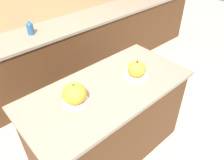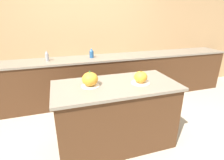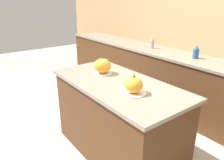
{
  "view_description": "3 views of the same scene",
  "coord_description": "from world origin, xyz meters",
  "px_view_note": "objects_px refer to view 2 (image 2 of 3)",
  "views": [
    {
      "loc": [
        -0.97,
        -1.13,
        2.11
      ],
      "look_at": [
        0.06,
        0.01,
        0.94
      ],
      "focal_mm": 35.0,
      "sensor_mm": 36.0,
      "label": 1
    },
    {
      "loc": [
        -0.65,
        -1.92,
        1.71
      ],
      "look_at": [
        -0.05,
        -0.0,
        0.95
      ],
      "focal_mm": 28.0,
      "sensor_mm": 36.0,
      "label": 2
    },
    {
      "loc": [
        1.65,
        -1.31,
        1.71
      ],
      "look_at": [
        -0.02,
        -0.05,
        0.92
      ],
      "focal_mm": 35.0,
      "sensor_mm": 36.0,
      "label": 3
    }
  ],
  "objects_px": {
    "bottle_tall": "(47,56)",
    "bottle_short": "(92,53)",
    "pumpkin_cake_left": "(90,79)",
    "pumpkin_cake_right": "(141,78)"
  },
  "relations": [
    {
      "from": "pumpkin_cake_left",
      "to": "bottle_short",
      "type": "xyz_separation_m",
      "value": [
        0.29,
        1.38,
        0.02
      ]
    },
    {
      "from": "pumpkin_cake_left",
      "to": "bottle_tall",
      "type": "relative_size",
      "value": 1.18
    },
    {
      "from": "bottle_tall",
      "to": "pumpkin_cake_right",
      "type": "bearing_deg",
      "value": -51.71
    },
    {
      "from": "bottle_tall",
      "to": "bottle_short",
      "type": "distance_m",
      "value": 0.82
    },
    {
      "from": "bottle_short",
      "to": "pumpkin_cake_right",
      "type": "bearing_deg",
      "value": -77.11
    },
    {
      "from": "pumpkin_cake_left",
      "to": "pumpkin_cake_right",
      "type": "relative_size",
      "value": 0.95
    },
    {
      "from": "pumpkin_cake_left",
      "to": "bottle_tall",
      "type": "distance_m",
      "value": 1.48
    },
    {
      "from": "pumpkin_cake_left",
      "to": "pumpkin_cake_right",
      "type": "height_order",
      "value": "pumpkin_cake_left"
    },
    {
      "from": "pumpkin_cake_right",
      "to": "bottle_short",
      "type": "bearing_deg",
      "value": 102.89
    },
    {
      "from": "bottle_tall",
      "to": "bottle_short",
      "type": "bearing_deg",
      "value": 0.21
    }
  ]
}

